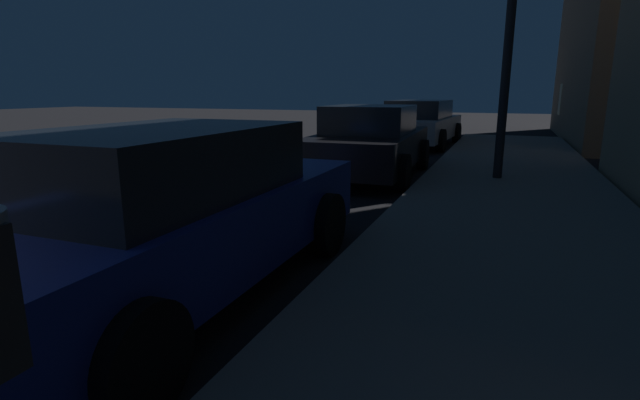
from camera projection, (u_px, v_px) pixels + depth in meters
The scene contains 3 objects.
car_blue at pixel (170, 213), 3.95m from camera, with size 1.94×4.51×1.43m.
car_black at pixel (369, 142), 9.58m from camera, with size 2.14×4.28×1.43m.
car_silver at pixel (420, 123), 15.02m from camera, with size 2.27×4.68×1.43m.
Camera 1 is at (5.41, -0.47, 1.71)m, focal length 26.54 mm.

